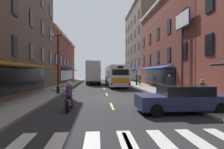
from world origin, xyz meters
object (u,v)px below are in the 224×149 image
object	(u,v)px
motorcycle_rider	(69,98)
pedestrian_far	(169,84)
billboard_sign	(182,32)
pedestrian_near	(137,79)
street_lamp_twin	(58,61)
pedestrian_rear	(202,92)
sedan_near	(182,99)
sedan_mid	(96,79)
bicycle_near	(59,88)
pedestrian_mid	(140,79)
box_truck	(94,73)
transit_bus	(115,76)

from	to	relation	value
motorcycle_rider	pedestrian_far	world-z (taller)	pedestrian_far
billboard_sign	motorcycle_rider	distance (m)	12.61
billboard_sign	pedestrian_near	size ratio (longest dim) A/B	4.29
billboard_sign	street_lamp_twin	xyz separation A→B (m)	(-11.65, 1.01, -2.71)
billboard_sign	pedestrian_rear	bearing A→B (deg)	-104.46
motorcycle_rider	street_lamp_twin	distance (m)	8.02
sedan_near	pedestrian_far	size ratio (longest dim) A/B	2.67
sedan_mid	bicycle_near	bearing A→B (deg)	-99.65
pedestrian_mid	billboard_sign	bearing A→B (deg)	87.02
motorcycle_rider	pedestrian_mid	world-z (taller)	pedestrian_mid
sedan_mid	pedestrian_near	world-z (taller)	pedestrian_near
billboard_sign	sedan_near	bearing A→B (deg)	-114.94
box_truck	transit_bus	bearing A→B (deg)	-55.52
sedan_near	pedestrian_far	world-z (taller)	pedestrian_far
sedan_mid	pedestrian_mid	bearing A→B (deg)	-58.50
transit_bus	motorcycle_rider	distance (m)	18.58
motorcycle_rider	pedestrian_far	size ratio (longest dim) A/B	1.17
billboard_sign	box_truck	size ratio (longest dim) A/B	0.97
bicycle_near	street_lamp_twin	xyz separation A→B (m)	(0.35, -2.30, 2.75)
pedestrian_near	pedestrian_rear	bearing A→B (deg)	-92.87
billboard_sign	pedestrian_near	bearing A→B (deg)	98.67
box_truck	pedestrian_rear	xyz separation A→B (m)	(6.95, -22.82, -1.09)
box_truck	pedestrian_near	size ratio (longest dim) A/B	4.41
sedan_near	pedestrian_rear	xyz separation A→B (m)	(1.87, 1.26, 0.22)
billboard_sign	motorcycle_rider	bearing A→B (deg)	-146.62
bicycle_near	street_lamp_twin	size ratio (longest dim) A/B	0.30
box_truck	pedestrian_near	bearing A→B (deg)	-35.02
sedan_mid	motorcycle_rider	distance (m)	31.72
sedan_mid	sedan_near	bearing A→B (deg)	-81.72
transit_bus	pedestrian_near	bearing A→B (deg)	3.30
transit_bus	sedan_mid	xyz separation A→B (m)	(-3.07, 13.66, -0.93)
billboard_sign	bicycle_near	distance (m)	13.59
sedan_mid	pedestrian_mid	size ratio (longest dim) A/B	2.88
billboard_sign	street_lamp_twin	size ratio (longest dim) A/B	1.36
pedestrian_mid	street_lamp_twin	world-z (taller)	street_lamp_twin
motorcycle_rider	bicycle_near	world-z (taller)	motorcycle_rider
transit_bus	box_truck	world-z (taller)	box_truck
transit_bus	sedan_mid	world-z (taller)	transit_bus
sedan_mid	street_lamp_twin	size ratio (longest dim) A/B	0.84
box_truck	street_lamp_twin	world-z (taller)	street_lamp_twin
box_truck	pedestrian_near	world-z (taller)	box_truck
box_truck	sedan_mid	xyz separation A→B (m)	(0.30, 8.76, -1.33)
billboard_sign	box_truck	xyz separation A→B (m)	(-8.54, 16.63, -3.92)
sedan_mid	bicycle_near	size ratio (longest dim) A/B	2.74
box_truck	pedestrian_rear	size ratio (longest dim) A/B	4.94
bicycle_near	pedestrian_near	xyz separation A→B (m)	(10.18, 8.61, 0.59)
pedestrian_mid	street_lamp_twin	xyz separation A→B (m)	(-10.68, -12.52, 2.27)
street_lamp_twin	transit_bus	bearing A→B (deg)	58.84
sedan_mid	street_lamp_twin	xyz separation A→B (m)	(-3.41, -24.38, 2.54)
bicycle_near	pedestrian_mid	world-z (taller)	pedestrian_mid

